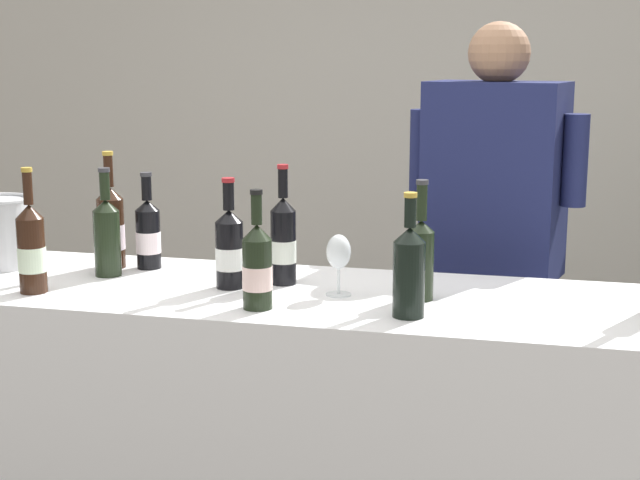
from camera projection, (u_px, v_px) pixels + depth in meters
The scene contains 13 objects.
wall_back at pixel (434, 103), 4.96m from camera, with size 8.00×0.10×2.80m, color beige.
counter at pixel (316, 463), 2.67m from camera, with size 2.48×0.65×1.01m, color white.
wine_bottle_0 at pixel (257, 267), 2.39m from camera, with size 0.08×0.08×0.31m.
wine_bottle_2 at pixel (409, 269), 2.31m from camera, with size 0.08×0.08×0.32m.
wine_bottle_4 at pixel (421, 255), 2.48m from camera, with size 0.07×0.07×0.32m.
wine_bottle_5 at pixel (31, 249), 2.55m from camera, with size 0.08×0.08×0.35m.
wine_bottle_6 at pixel (107, 235), 2.75m from camera, with size 0.08×0.08×0.32m.
wine_bottle_7 at pixel (283, 241), 2.65m from camera, with size 0.07×0.07×0.34m.
wine_bottle_8 at pixel (111, 227), 2.85m from camera, with size 0.08×0.08×0.36m.
wine_bottle_9 at pixel (148, 234), 2.84m from camera, with size 0.08×0.08×0.30m.
wine_bottle_10 at pixel (230, 248), 2.61m from camera, with size 0.08×0.08×0.31m.
wine_glass at pixel (339, 254), 2.52m from camera, with size 0.07×0.07×0.17m.
person_server at pixel (490, 292), 3.17m from camera, with size 0.59×0.34×1.76m.
Camera 1 is at (0.61, -2.41, 1.66)m, focal length 52.09 mm.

